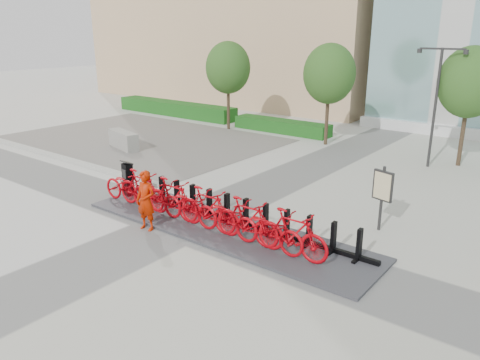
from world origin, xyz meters
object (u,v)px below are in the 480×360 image
Objects in this scene: bike_0 at (127,187)px; jersey_barrier at (123,140)px; kiosk at (128,178)px; worker_red at (146,201)px; map_sign at (383,188)px.

bike_0 reaches higher than jersey_barrier.
bike_0 is 1.70× the size of kiosk.
kiosk is 0.70× the size of worker_red.
map_sign reaches higher than bike_0.
jersey_barrier is 1.14× the size of map_sign.
kiosk is 8.60m from map_sign.
kiosk reaches higher than bike_0.
map_sign is (5.49, 4.17, 0.40)m from worker_red.
map_sign is at bearing 31.06° from worker_red.
worker_red reaches higher than kiosk.
worker_red is 10.48m from jersey_barrier.
jersey_barrier is (-8.56, 6.04, -0.47)m from worker_red.
map_sign reaches higher than jersey_barrier.
jersey_barrier is (-5.88, 4.53, -0.26)m from kiosk.
bike_0 is at bearing -31.85° from kiosk.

